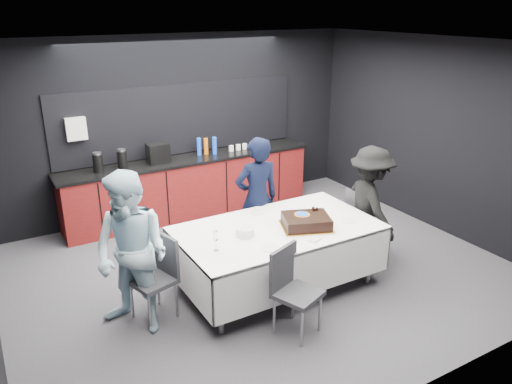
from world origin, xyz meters
The scene contains 18 objects.
ground centered at (0.00, 0.00, 0.00)m, with size 6.00×6.00×0.00m, color #454449.
room_shell centered at (0.00, 0.00, 1.86)m, with size 6.04×5.04×2.82m.
kitchenette centered at (-0.02, 2.22, 0.54)m, with size 4.10×0.64×2.05m.
party_table centered at (0.00, -0.40, 0.64)m, with size 2.32×1.32×0.78m.
cake_assembly centered at (0.28, -0.57, 0.85)m, with size 0.69×0.63×0.18m.
plate_stack centered at (-0.44, -0.42, 0.83)m, with size 0.21×0.21×0.10m, color white.
loose_plate_near centered at (-0.35, -0.82, 0.78)m, with size 0.20×0.20×0.01m, color white.
loose_plate_right_a centered at (0.66, -0.33, 0.78)m, with size 0.18×0.18×0.01m, color white.
loose_plate_right_b centered at (0.83, -0.69, 0.78)m, with size 0.18×0.18×0.01m, color white.
loose_plate_far centered at (0.00, 0.08, 0.78)m, with size 0.19×0.19×0.01m, color white.
fork_pile centered at (0.17, -0.90, 0.79)m, with size 0.15×0.10×0.02m, color white.
champagne_flute centered at (-0.88, -0.57, 0.94)m, with size 0.06×0.06×0.22m.
chair_left centered at (-1.42, -0.26, 0.53)m, with size 0.52×0.52×0.92m.
chair_right centered at (1.42, -0.28, 0.53)m, with size 0.51×0.51×0.92m.
chair_near centered at (-0.34, -1.20, 0.53)m, with size 0.54×0.54×0.92m.
person_center centered at (0.17, 0.37, 0.83)m, with size 0.60×0.40×1.66m, color black.
person_left centered at (-1.71, -0.36, 0.86)m, with size 0.84×0.65×1.72m, color silver.
person_right centered at (1.38, -0.43, 0.78)m, with size 1.00×0.58×1.55m, color black.
Camera 1 is at (-2.86, -4.83, 3.21)m, focal length 35.00 mm.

